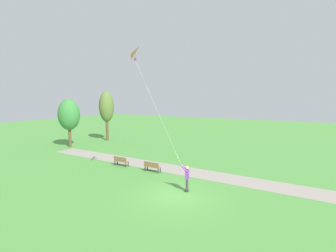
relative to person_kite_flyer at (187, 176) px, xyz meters
name	(u,v)px	position (x,y,z in m)	size (l,w,h in m)	color
ground_plane	(175,196)	(-1.05, 0.31, -1.05)	(120.00, 120.00, 0.00)	#4C8E3D
walkway_path	(182,171)	(4.06, 2.31, -1.04)	(2.40, 32.00, 0.02)	gray
person_kite_flyer	(187,176)	(0.00, 0.00, 0.00)	(0.50, 0.63, 1.83)	#232328
flying_kite	(139,55)	(-0.81, 3.18, 8.05)	(1.68, 3.57, 7.83)	orange
park_bench_near_walkway	(152,166)	(2.45, 4.37, -0.54)	(0.49, 1.51, 0.88)	olive
park_bench_far_walkway	(121,161)	(2.56, 7.87, -0.54)	(0.49, 1.51, 0.88)	olive
tree_lakeside_near	(107,107)	(12.21, 18.66, 3.85)	(2.29, 1.99, 7.22)	brown
tree_treeline_center	(69,115)	(6.15, 19.27, 3.07)	(2.60, 2.71, 6.10)	brown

